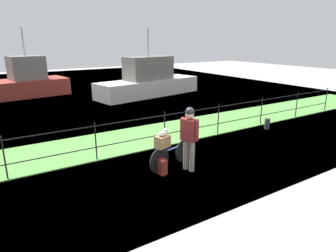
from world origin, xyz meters
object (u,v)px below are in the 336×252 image
terrier_dog (163,133)px  backpack_on_paving (161,166)px  wooden_crate (162,142)px  moored_boat_mid (28,82)px  moored_boat_near (149,82)px  cyclist_person (189,133)px  mooring_bollard (267,124)px  bicycle_main (172,155)px

terrier_dog → backpack_on_paving: size_ratio=0.81×
wooden_crate → moored_boat_mid: 13.54m
backpack_on_paving → moored_boat_near: moored_boat_near is taller
moored_boat_mid → moored_boat_near: bearing=-31.1°
moored_boat_near → moored_boat_mid: bearing=148.9°
moored_boat_near → moored_boat_mid: size_ratio=1.52×
cyclist_person → mooring_bollard: 4.99m
moored_boat_near → wooden_crate: bearing=-116.9°
cyclist_person → backpack_on_paving: cyclist_person is taller
wooden_crate → cyclist_person: (0.61, -0.30, 0.19)m
terrier_dog → bicycle_main: bearing=14.8°
backpack_on_paving → moored_boat_near: (5.06, 9.87, 0.63)m
wooden_crate → backpack_on_paving: (-0.11, -0.12, -0.61)m
backpack_on_paving → mooring_bollard: 5.59m
cyclist_person → terrier_dog: bearing=152.3°
moored_boat_near → bicycle_main: bearing=-115.5°
terrier_dog → moored_boat_mid: moored_boat_mid is taller
bicycle_main → cyclist_person: bearing=-54.8°
cyclist_person → moored_boat_mid: moored_boat_mid is taller
wooden_crate → cyclist_person: cyclist_person is taller
mooring_bollard → moored_boat_mid: size_ratio=0.09×
terrier_dog → moored_boat_near: (4.92, 9.74, -0.20)m
bicycle_main → terrier_dog: terrier_dog is taller
terrier_dog → moored_boat_mid: 13.54m
wooden_crate → moored_boat_mid: bearing=95.3°
mooring_bollard → moored_boat_mid: (-6.60, 12.39, 0.65)m
backpack_on_paving → cyclist_person: bearing=67.5°
bicycle_main → backpack_on_paving: bicycle_main is taller
cyclist_person → mooring_bollard: size_ratio=4.13×
backpack_on_paving → mooring_bollard: (5.45, 1.22, 0.00)m
terrier_dog → mooring_bollard: terrier_dog is taller
backpack_on_paving → moored_boat_mid: bearing=176.1°
wooden_crate → backpack_on_paving: 0.63m
backpack_on_paving → terrier_dog: bearing=125.2°
wooden_crate → moored_boat_mid: (-1.26, 13.48, 0.04)m
wooden_crate → cyclist_person: bearing=-26.3°
terrier_dog → moored_boat_near: size_ratio=0.05×
mooring_bollard → moored_boat_near: (-0.39, 8.65, 0.63)m
bicycle_main → mooring_bollard: 5.10m
wooden_crate → backpack_on_paving: size_ratio=0.90×
terrier_dog → moored_boat_mid: (-1.28, 13.48, -0.18)m
bicycle_main → moored_boat_mid: 13.50m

